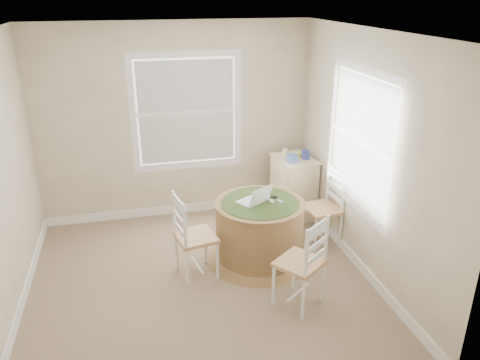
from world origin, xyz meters
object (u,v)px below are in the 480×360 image
object	(u,v)px
laptop	(254,200)
corner_chest	(293,187)
chair_right	(322,208)
chair_left	(196,237)
chair_near	(300,262)
round_table	(260,228)

from	to	relation	value
laptop	corner_chest	distance (m)	1.32
chair_right	laptop	world-z (taller)	chair_right
chair_left	chair_right	world-z (taller)	same
chair_left	chair_right	distance (m)	1.63
chair_right	laptop	size ratio (longest dim) A/B	2.29
chair_near	corner_chest	xyz separation A→B (m)	(0.62, 1.89, -0.05)
round_table	corner_chest	distance (m)	1.26
chair_near	chair_right	distance (m)	1.27
round_table	chair_right	world-z (taller)	chair_right
chair_right	laptop	xyz separation A→B (m)	(-0.90, -0.15, 0.28)
chair_left	round_table	bearing A→B (deg)	-89.98
chair_left	corner_chest	bearing A→B (deg)	-64.19
chair_left	corner_chest	world-z (taller)	chair_left
chair_left	chair_right	bearing A→B (deg)	-89.58
chair_near	laptop	size ratio (longest dim) A/B	2.29
round_table	chair_left	bearing A→B (deg)	175.84
chair_right	corner_chest	distance (m)	0.83
chair_near	chair_right	world-z (taller)	same
chair_left	chair_near	size ratio (longest dim) A/B	1.00
round_table	laptop	distance (m)	0.37
round_table	chair_right	distance (m)	0.86
round_table	chair_near	size ratio (longest dim) A/B	1.26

